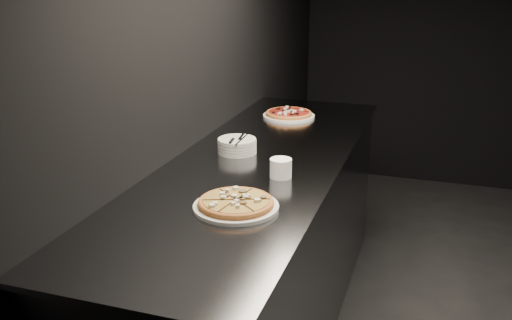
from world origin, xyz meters
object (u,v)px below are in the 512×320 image
(counter, at_px, (259,251))
(pizza_mushroom, at_px, (236,204))
(cutlery, at_px, (237,139))
(pizza_tomato, at_px, (289,114))
(ramekin, at_px, (281,168))
(plate_stack, at_px, (237,146))

(counter, xyz_separation_m, pizza_mushroom, (0.09, -0.54, 0.48))
(counter, height_order, cutlery, cutlery)
(pizza_tomato, distance_m, ramekin, 0.98)
(pizza_mushroom, distance_m, plate_stack, 0.65)
(plate_stack, distance_m, ramekin, 0.38)
(cutlery, height_order, ramekin, ramekin)
(pizza_mushroom, xyz_separation_m, plate_stack, (-0.22, 0.61, 0.01))
(counter, bearing_deg, ramekin, -50.62)
(counter, relative_size, cutlery, 12.87)
(cutlery, bearing_deg, pizza_tomato, 77.75)
(plate_stack, height_order, cutlery, cutlery)
(counter, distance_m, cutlery, 0.54)
(pizza_mushroom, bearing_deg, pizza_tomato, 97.08)
(counter, height_order, pizza_tomato, pizza_tomato)
(counter, relative_size, pizza_tomato, 7.65)
(pizza_tomato, relative_size, ramekin, 3.57)
(ramekin, bearing_deg, counter, 129.38)
(pizza_tomato, xyz_separation_m, plate_stack, (-0.06, -0.70, 0.01))
(counter, distance_m, plate_stack, 0.51)
(plate_stack, bearing_deg, ramekin, -41.75)
(pizza_tomato, height_order, plate_stack, plate_stack)
(plate_stack, relative_size, ramekin, 1.97)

